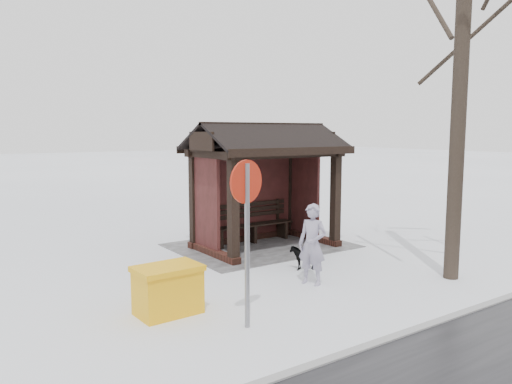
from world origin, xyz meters
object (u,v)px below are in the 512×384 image
(bus_shelter, at_px, (262,160))
(dog, at_px, (305,257))
(pedestrian, at_px, (312,244))
(road_sign, at_px, (246,209))
(grit_bin, at_px, (168,289))

(bus_shelter, relative_size, dog, 6.00)
(pedestrian, bearing_deg, road_sign, -87.34)
(road_sign, bearing_deg, pedestrian, -167.37)
(grit_bin, xyz_separation_m, road_sign, (-0.73, 1.15, 1.38))
(dog, distance_m, grit_bin, 3.55)
(pedestrian, xyz_separation_m, grit_bin, (2.90, -0.11, -0.37))
(bus_shelter, height_order, road_sign, bus_shelter)
(dog, height_order, road_sign, road_sign)
(dog, height_order, grit_bin, grit_bin)
(bus_shelter, distance_m, dog, 2.97)
(pedestrian, height_order, road_sign, road_sign)
(pedestrian, height_order, grit_bin, pedestrian)
(road_sign, bearing_deg, bus_shelter, -140.56)
(bus_shelter, bearing_deg, pedestrian, 71.75)
(dog, relative_size, road_sign, 0.24)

